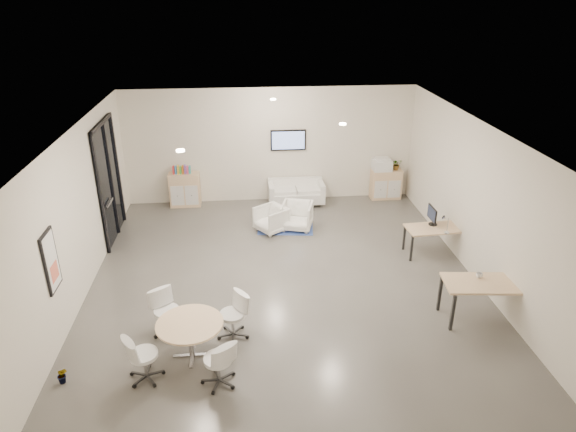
{
  "coord_description": "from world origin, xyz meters",
  "views": [
    {
      "loc": [
        -0.8,
        -9.26,
        5.67
      ],
      "look_at": [
        0.11,
        0.4,
        1.29
      ],
      "focal_mm": 32.0,
      "sensor_mm": 36.0,
      "label": 1
    }
  ],
  "objects_px": {
    "armchair_left": "(271,218)",
    "desk_rear": "(435,230)",
    "loveseat": "(296,193)",
    "armchair_right": "(297,215)",
    "round_table": "(190,327)",
    "sideboard_left": "(185,190)",
    "desk_front": "(484,286)",
    "sideboard_right": "(386,184)"
  },
  "relations": [
    {
      "from": "round_table",
      "to": "desk_rear",
      "type": "bearing_deg",
      "value": 30.65
    },
    {
      "from": "sideboard_right",
      "to": "desk_front",
      "type": "height_order",
      "value": "sideboard_right"
    },
    {
      "from": "sideboard_right",
      "to": "round_table",
      "type": "height_order",
      "value": "sideboard_right"
    },
    {
      "from": "armchair_left",
      "to": "round_table",
      "type": "bearing_deg",
      "value": -54.63
    },
    {
      "from": "sideboard_right",
      "to": "loveseat",
      "type": "bearing_deg",
      "value": -176.58
    },
    {
      "from": "armchair_right",
      "to": "desk_rear",
      "type": "distance_m",
      "value": 3.39
    },
    {
      "from": "desk_rear",
      "to": "round_table",
      "type": "distance_m",
      "value": 6.09
    },
    {
      "from": "loveseat",
      "to": "round_table",
      "type": "bearing_deg",
      "value": -111.27
    },
    {
      "from": "sideboard_right",
      "to": "armchair_right",
      "type": "relative_size",
      "value": 1.13
    },
    {
      "from": "loveseat",
      "to": "round_table",
      "type": "xyz_separation_m",
      "value": [
        -2.43,
        -6.39,
        0.27
      ]
    },
    {
      "from": "sideboard_left",
      "to": "armchair_right",
      "type": "height_order",
      "value": "sideboard_left"
    },
    {
      "from": "loveseat",
      "to": "armchair_left",
      "type": "height_order",
      "value": "armchair_left"
    },
    {
      "from": "desk_rear",
      "to": "armchair_right",
      "type": "bearing_deg",
      "value": 146.86
    },
    {
      "from": "sideboard_right",
      "to": "desk_rear",
      "type": "bearing_deg",
      "value": -86.99
    },
    {
      "from": "armchair_left",
      "to": "round_table",
      "type": "xyz_separation_m",
      "value": [
        -1.62,
        -4.67,
        0.23
      ]
    },
    {
      "from": "desk_front",
      "to": "armchair_right",
      "type": "bearing_deg",
      "value": 131.45
    },
    {
      "from": "loveseat",
      "to": "armchair_right",
      "type": "distance_m",
      "value": 1.66
    },
    {
      "from": "armchair_left",
      "to": "round_table",
      "type": "distance_m",
      "value": 4.95
    },
    {
      "from": "loveseat",
      "to": "armchair_right",
      "type": "xyz_separation_m",
      "value": [
        -0.15,
        -1.65,
        0.07
      ]
    },
    {
      "from": "round_table",
      "to": "armchair_left",
      "type": "bearing_deg",
      "value": 70.84
    },
    {
      "from": "sideboard_left",
      "to": "desk_front",
      "type": "distance_m",
      "value": 8.38
    },
    {
      "from": "loveseat",
      "to": "desk_front",
      "type": "bearing_deg",
      "value": -64.51
    },
    {
      "from": "desk_rear",
      "to": "loveseat",
      "type": "bearing_deg",
      "value": 126.34
    },
    {
      "from": "sideboard_left",
      "to": "sideboard_right",
      "type": "bearing_deg",
      "value": 0.09
    },
    {
      "from": "armchair_left",
      "to": "round_table",
      "type": "relative_size",
      "value": 0.64
    },
    {
      "from": "round_table",
      "to": "loveseat",
      "type": "bearing_deg",
      "value": 69.19
    },
    {
      "from": "armchair_left",
      "to": "armchair_right",
      "type": "relative_size",
      "value": 0.92
    },
    {
      "from": "loveseat",
      "to": "desk_front",
      "type": "height_order",
      "value": "desk_front"
    },
    {
      "from": "armchair_left",
      "to": "desk_rear",
      "type": "relative_size",
      "value": 0.53
    },
    {
      "from": "armchair_left",
      "to": "desk_rear",
      "type": "distance_m",
      "value": 3.95
    },
    {
      "from": "sideboard_left",
      "to": "desk_front",
      "type": "height_order",
      "value": "sideboard_left"
    },
    {
      "from": "loveseat",
      "to": "armchair_right",
      "type": "bearing_deg",
      "value": -95.78
    },
    {
      "from": "desk_rear",
      "to": "sideboard_left",
      "type": "bearing_deg",
      "value": 145.64
    },
    {
      "from": "loveseat",
      "to": "sideboard_right",
      "type": "bearing_deg",
      "value": 2.96
    },
    {
      "from": "desk_front",
      "to": "round_table",
      "type": "xyz_separation_m",
      "value": [
        -5.25,
        -0.6,
        -0.1
      ]
    },
    {
      "from": "sideboard_left",
      "to": "desk_rear",
      "type": "height_order",
      "value": "sideboard_left"
    },
    {
      "from": "desk_front",
      "to": "round_table",
      "type": "height_order",
      "value": "desk_front"
    },
    {
      "from": "sideboard_left",
      "to": "desk_front",
      "type": "xyz_separation_m",
      "value": [
        5.91,
        -5.94,
        0.22
      ]
    },
    {
      "from": "desk_front",
      "to": "sideboard_right",
      "type": "bearing_deg",
      "value": 97.64
    },
    {
      "from": "sideboard_left",
      "to": "loveseat",
      "type": "relative_size",
      "value": 0.61
    },
    {
      "from": "sideboard_right",
      "to": "armchair_left",
      "type": "height_order",
      "value": "sideboard_right"
    },
    {
      "from": "armchair_left",
      "to": "sideboard_left",
      "type": "bearing_deg",
      "value": -164.75
    }
  ]
}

